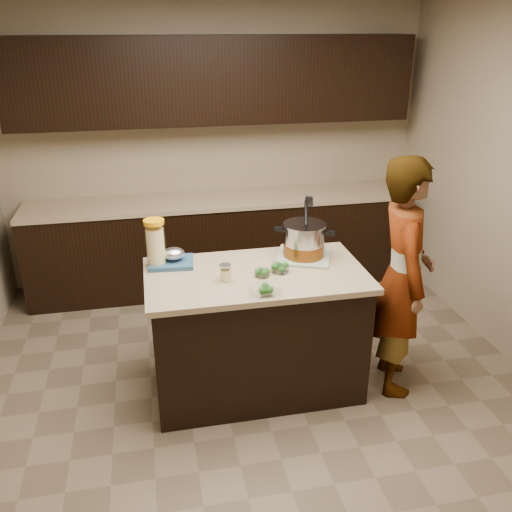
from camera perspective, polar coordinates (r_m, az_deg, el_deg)
The scene contains 13 objects.
ground_plane at distance 4.05m, azimuth -0.00°, elevation -13.37°, with size 4.00×4.00×0.00m, color brown.
room_shell at distance 3.32m, azimuth -0.00°, elevation 11.07°, with size 4.04×4.04×2.72m.
back_cabinets at distance 5.18m, azimuth -3.94°, elevation 6.69°, with size 3.60×0.63×2.33m.
island at distance 3.80m, azimuth -0.00°, elevation -7.89°, with size 1.46×0.81×0.90m.
dish_towel at distance 3.82m, azimuth 5.02°, elevation -0.04°, with size 0.36×0.36×0.02m, color #5E8459.
stock_pot at distance 3.78m, azimuth 5.08°, elevation 1.48°, with size 0.40×0.40×0.42m.
lemonade_pitcher at distance 3.67m, azimuth -10.53°, elevation 1.09°, with size 0.17×0.17×0.33m.
mason_jar at distance 3.46m, azimuth -3.24°, elevation -1.82°, with size 0.10×0.10×0.12m.
broccoli_tub_left at distance 3.59m, azimuth 2.52°, elevation -1.29°, with size 0.15×0.15×0.06m.
broccoli_tub_right at distance 3.53m, azimuth 0.65°, elevation -1.81°, with size 0.12×0.12×0.05m.
broccoli_tub_rect at distance 3.30m, azimuth 0.97°, elevation -3.52°, with size 0.18×0.13×0.06m.
blue_tray at distance 3.73m, azimuth -8.81°, elevation -0.34°, with size 0.32×0.26×0.11m.
person at distance 3.79m, azimuth 15.15°, elevation -2.22°, with size 0.61×0.40×1.67m, color gray.
Camera 1 is at (-0.66, -3.18, 2.42)m, focal length 38.00 mm.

